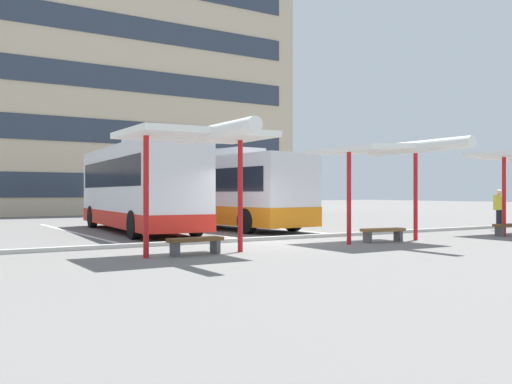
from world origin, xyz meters
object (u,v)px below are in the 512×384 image
at_px(coach_bus_0, 138,188).
at_px(waiting_passenger_0, 499,206).
at_px(coach_bus_1, 220,192).
at_px(bench_1, 196,242).
at_px(bench_2, 383,232).
at_px(waiting_shelter_1, 200,138).
at_px(waiting_shelter_2, 390,151).

distance_m(coach_bus_0, waiting_passenger_0, 15.43).
height_order(coach_bus_1, bench_1, coach_bus_1).
relative_size(coach_bus_1, waiting_passenger_0, 6.20).
xyz_separation_m(bench_2, waiting_passenger_0, (8.52, 1.69, 0.70)).
xyz_separation_m(coach_bus_1, bench_1, (-5.75, -9.46, -1.30)).
bearing_deg(waiting_shelter_1, bench_1, 90.00).
bearing_deg(coach_bus_1, waiting_passenger_0, -38.50).
distance_m(bench_1, waiting_passenger_0, 15.44).
xyz_separation_m(coach_bus_0, bench_1, (-1.67, -9.02, -1.49)).
height_order(coach_bus_0, bench_2, coach_bus_0).
height_order(bench_1, waiting_passenger_0, waiting_passenger_0).
height_order(bench_1, bench_2, same).
height_order(waiting_shelter_1, bench_1, waiting_shelter_1).
xyz_separation_m(waiting_shelter_1, bench_1, (0.00, 0.25, -2.68)).
distance_m(coach_bus_1, bench_1, 11.14).
height_order(bench_2, waiting_passenger_0, waiting_passenger_0).
xyz_separation_m(coach_bus_0, waiting_shelter_1, (-1.67, -9.27, 1.20)).
xyz_separation_m(bench_1, waiting_shelter_2, (6.79, -0.15, 2.63)).
bearing_deg(bench_2, bench_1, -178.68).
bearing_deg(waiting_passenger_0, bench_1, -173.13).
xyz_separation_m(bench_1, waiting_passenger_0, (15.31, 1.85, 0.70)).
relative_size(coach_bus_0, bench_1, 6.88).
distance_m(bench_1, waiting_shelter_2, 7.29).
relative_size(bench_1, waiting_shelter_2, 0.31).
bearing_deg(waiting_shelter_1, waiting_passenger_0, 7.81).
distance_m(bench_1, bench_2, 6.80).
relative_size(coach_bus_0, waiting_shelter_1, 2.50).
distance_m(coach_bus_0, coach_bus_1, 4.10).
height_order(coach_bus_1, waiting_shelter_1, coach_bus_1).
xyz_separation_m(coach_bus_1, waiting_shelter_1, (-5.75, -9.71, 1.38)).
bearing_deg(waiting_passenger_0, coach_bus_0, 152.26).
bearing_deg(coach_bus_0, bench_1, -100.52).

